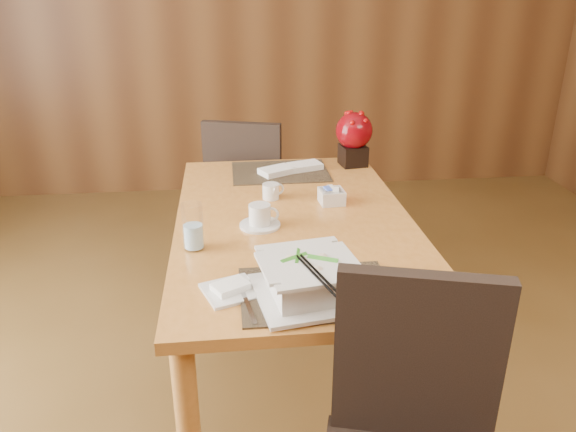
{
  "coord_description": "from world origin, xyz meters",
  "views": [
    {
      "loc": [
        -0.24,
        -1.36,
        1.61
      ],
      "look_at": [
        -0.05,
        0.35,
        0.87
      ],
      "focal_mm": 35.0,
      "sensor_mm": 36.0,
      "label": 1
    }
  ],
  "objects": [
    {
      "name": "placemat_far",
      "position": [
        0.0,
        1.15,
        0.75
      ],
      "size": [
        0.45,
        0.33,
        0.01
      ],
      "primitive_type": "cube",
      "color": "black",
      "rests_on": "dining_table"
    },
    {
      "name": "dining_table",
      "position": [
        0.0,
        0.6,
        0.65
      ],
      "size": [
        0.9,
        1.5,
        0.75
      ],
      "color": "#C88037",
      "rests_on": "ground"
    },
    {
      "name": "coffee_cup",
      "position": [
        -0.14,
        0.54,
        0.79
      ],
      "size": [
        0.15,
        0.15,
        0.09
      ],
      "rotation": [
        0.0,
        0.0,
        -0.22
      ],
      "color": "silver",
      "rests_on": "dining_table"
    },
    {
      "name": "soup_setting",
      "position": [
        -0.03,
        0.03,
        0.81
      ],
      "size": [
        0.34,
        0.34,
        0.12
      ],
      "rotation": [
        0.0,
        0.0,
        0.16
      ],
      "color": "silver",
      "rests_on": "dining_table"
    },
    {
      "name": "sugar_caddy",
      "position": [
        0.17,
        0.74,
        0.78
      ],
      "size": [
        0.1,
        0.1,
        0.06
      ],
      "primitive_type": "cube",
      "rotation": [
        0.0,
        0.0,
        0.08
      ],
      "color": "silver",
      "rests_on": "dining_table"
    },
    {
      "name": "back_wall",
      "position": [
        0.0,
        3.0,
        1.4
      ],
      "size": [
        5.0,
        0.02,
        2.8
      ],
      "primitive_type": "cube",
      "color": "brown",
      "rests_on": "ground"
    },
    {
      "name": "napkins_far",
      "position": [
        0.06,
        1.15,
        0.77
      ],
      "size": [
        0.32,
        0.21,
        0.03
      ],
      "primitive_type": null,
      "rotation": [
        0.0,
        0.0,
        0.38
      ],
      "color": "white",
      "rests_on": "dining_table"
    },
    {
      "name": "far_chair",
      "position": [
        -0.14,
        1.55,
        0.52
      ],
      "size": [
        0.53,
        0.54,
        0.92
      ],
      "rotation": [
        0.0,
        0.0,
        2.85
      ],
      "color": "black",
      "rests_on": "ground"
    },
    {
      "name": "placemat_near",
      "position": [
        0.0,
        0.05,
        0.75
      ],
      "size": [
        0.45,
        0.33,
        0.01
      ],
      "primitive_type": "cube",
      "color": "black",
      "rests_on": "dining_table"
    },
    {
      "name": "water_glass",
      "position": [
        -0.37,
        0.38,
        0.83
      ],
      "size": [
        0.08,
        0.08,
        0.16
      ],
      "primitive_type": "cylinder",
      "rotation": [
        0.0,
        0.0,
        0.09
      ],
      "color": "white",
      "rests_on": "dining_table"
    },
    {
      "name": "bread_plate",
      "position": [
        -0.25,
        0.08,
        0.76
      ],
      "size": [
        0.19,
        0.19,
        0.01
      ],
      "primitive_type": "cube",
      "rotation": [
        0.0,
        0.0,
        0.35
      ],
      "color": "silver",
      "rests_on": "dining_table"
    },
    {
      "name": "creamer_jug",
      "position": [
        -0.07,
        0.82,
        0.78
      ],
      "size": [
        0.12,
        0.12,
        0.06
      ],
      "primitive_type": null,
      "rotation": [
        0.0,
        0.0,
        0.4
      ],
      "color": "silver",
      "rests_on": "dining_table"
    },
    {
      "name": "berry_decor",
      "position": [
        0.36,
        1.22,
        0.9
      ],
      "size": [
        0.18,
        0.18,
        0.26
      ],
      "rotation": [
        0.0,
        0.0,
        0.14
      ],
      "color": "black",
      "rests_on": "dining_table"
    }
  ]
}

